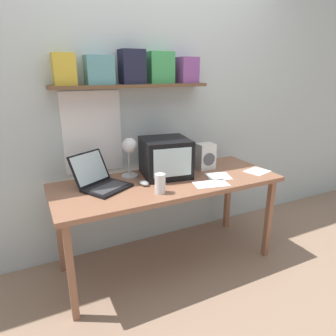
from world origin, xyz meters
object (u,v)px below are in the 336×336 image
(corner_desk, at_px, (168,188))
(computer_mouse, at_px, (144,183))
(crt_monitor, at_px, (165,157))
(juice_glass, at_px, (160,185))
(space_heater, at_px, (206,156))
(loose_paper_near_monitor, at_px, (257,171))
(printed_handout, at_px, (218,176))
(open_notebook, at_px, (211,184))
(laptop, at_px, (99,179))
(desk_lamp, at_px, (130,150))

(corner_desk, relative_size, computer_mouse, 15.48)
(crt_monitor, relative_size, juice_glass, 2.93)
(space_heater, bearing_deg, juice_glass, -148.20)
(crt_monitor, relative_size, loose_paper_near_monitor, 1.80)
(space_heater, xyz_separation_m, loose_paper_near_monitor, (0.35, -0.26, -0.11))
(juice_glass, relative_size, printed_handout, 0.60)
(open_notebook, bearing_deg, laptop, 157.54)
(laptop, bearing_deg, space_heater, -28.61)
(corner_desk, relative_size, space_heater, 7.89)
(corner_desk, xyz_separation_m, laptop, (-0.51, 0.09, 0.12))
(laptop, relative_size, desk_lamp, 1.37)
(juice_glass, xyz_separation_m, printed_handout, (0.56, 0.10, -0.06))
(desk_lamp, distance_m, open_notebook, 0.67)
(space_heater, bearing_deg, open_notebook, -113.47)
(desk_lamp, bearing_deg, printed_handout, -9.11)
(space_heater, xyz_separation_m, printed_handout, (-0.02, -0.22, -0.11))
(juice_glass, bearing_deg, desk_lamp, 103.93)
(crt_monitor, height_order, juice_glass, crt_monitor)
(crt_monitor, xyz_separation_m, juice_glass, (-0.20, -0.32, -0.09))
(desk_lamp, xyz_separation_m, loose_paper_near_monitor, (1.02, -0.30, -0.23))
(crt_monitor, height_order, printed_handout, crt_monitor)
(desk_lamp, height_order, loose_paper_near_monitor, desk_lamp)
(corner_desk, relative_size, desk_lamp, 5.29)
(juice_glass, relative_size, loose_paper_near_monitor, 0.61)
(space_heater, distance_m, computer_mouse, 0.64)
(open_notebook, bearing_deg, printed_handout, 38.11)
(computer_mouse, height_order, loose_paper_near_monitor, computer_mouse)
(crt_monitor, relative_size, laptop, 0.90)
(open_notebook, bearing_deg, loose_paper_near_monitor, 8.38)
(space_heater, relative_size, printed_handout, 0.96)
(desk_lamp, xyz_separation_m, computer_mouse, (0.04, -0.17, -0.22))
(juice_glass, height_order, open_notebook, juice_glass)
(desk_lamp, xyz_separation_m, open_notebook, (0.50, -0.37, -0.23))
(open_notebook, bearing_deg, space_heater, 63.71)
(desk_lamp, xyz_separation_m, space_heater, (0.67, -0.04, -0.12))
(space_heater, relative_size, open_notebook, 0.79)
(space_heater, distance_m, open_notebook, 0.39)
(laptop, height_order, loose_paper_near_monitor, laptop)
(corner_desk, height_order, desk_lamp, desk_lamp)
(laptop, bearing_deg, computer_mouse, -49.39)
(crt_monitor, relative_size, space_heater, 1.84)
(laptop, xyz_separation_m, juice_glass, (0.35, -0.30, 0.00))
(laptop, xyz_separation_m, computer_mouse, (0.30, -0.11, -0.04))
(computer_mouse, xyz_separation_m, printed_handout, (0.61, -0.09, -0.01))
(corner_desk, distance_m, laptop, 0.53)
(crt_monitor, distance_m, desk_lamp, 0.30)
(juice_glass, height_order, loose_paper_near_monitor, juice_glass)
(laptop, height_order, juice_glass, laptop)
(crt_monitor, relative_size, printed_handout, 1.77)
(desk_lamp, bearing_deg, loose_paper_near_monitor, -3.95)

